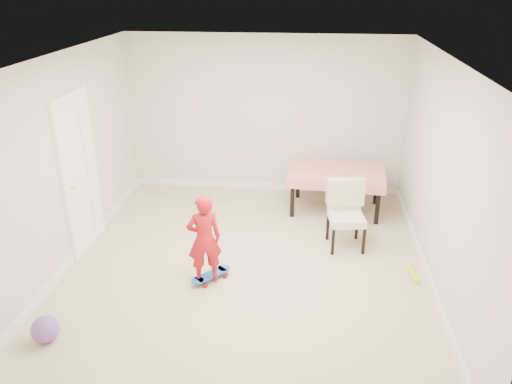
# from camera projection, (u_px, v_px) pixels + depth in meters

# --- Properties ---
(ground) EXTENTS (5.00, 5.00, 0.00)m
(ground) POSITION_uv_depth(u_px,v_px,m) (247.00, 266.00, 6.39)
(ground) COLOR tan
(ground) RESTS_ON ground
(ceiling) EXTENTS (4.50, 5.00, 0.04)m
(ceiling) POSITION_uv_depth(u_px,v_px,m) (245.00, 60.00, 5.35)
(ceiling) COLOR white
(ceiling) RESTS_ON wall_back
(wall_back) EXTENTS (4.50, 0.04, 2.60)m
(wall_back) POSITION_uv_depth(u_px,v_px,m) (265.00, 116.00, 8.12)
(wall_back) COLOR beige
(wall_back) RESTS_ON ground
(wall_front) EXTENTS (4.50, 0.04, 2.60)m
(wall_front) POSITION_uv_depth(u_px,v_px,m) (202.00, 295.00, 3.61)
(wall_front) COLOR beige
(wall_front) RESTS_ON ground
(wall_left) EXTENTS (0.04, 5.00, 2.60)m
(wall_left) POSITION_uv_depth(u_px,v_px,m) (65.00, 164.00, 6.09)
(wall_left) COLOR beige
(wall_left) RESTS_ON ground
(wall_right) EXTENTS (0.04, 5.00, 2.60)m
(wall_right) POSITION_uv_depth(u_px,v_px,m) (441.00, 179.00, 5.65)
(wall_right) COLOR beige
(wall_right) RESTS_ON ground
(door) EXTENTS (0.11, 0.94, 2.11)m
(door) POSITION_uv_depth(u_px,v_px,m) (79.00, 176.00, 6.47)
(door) COLOR white
(door) RESTS_ON ground
(baseboard_back) EXTENTS (4.50, 0.02, 0.12)m
(baseboard_back) POSITION_uv_depth(u_px,v_px,m) (265.00, 186.00, 8.63)
(baseboard_back) COLOR white
(baseboard_back) RESTS_ON ground
(baseboard_left) EXTENTS (0.02, 5.00, 0.12)m
(baseboard_left) POSITION_uv_depth(u_px,v_px,m) (79.00, 252.00, 6.59)
(baseboard_left) COLOR white
(baseboard_left) RESTS_ON ground
(baseboard_right) EXTENTS (0.02, 5.00, 0.12)m
(baseboard_right) POSITION_uv_depth(u_px,v_px,m) (427.00, 272.00, 6.15)
(baseboard_right) COLOR white
(baseboard_right) RESTS_ON ground
(dining_table) EXTENTS (1.52, 1.04, 0.67)m
(dining_table) POSITION_uv_depth(u_px,v_px,m) (336.00, 190.00, 7.77)
(dining_table) COLOR red
(dining_table) RESTS_ON ground
(dining_chair) EXTENTS (0.59, 0.66, 0.93)m
(dining_chair) POSITION_uv_depth(u_px,v_px,m) (347.00, 216.00, 6.66)
(dining_chair) COLOR beige
(dining_chair) RESTS_ON ground
(skateboard) EXTENTS (0.52, 0.55, 0.08)m
(skateboard) POSITION_uv_depth(u_px,v_px,m) (211.00, 277.00, 6.09)
(skateboard) COLOR #163FBF
(skateboard) RESTS_ON ground
(child) EXTENTS (0.47, 0.39, 1.11)m
(child) POSITION_uv_depth(u_px,v_px,m) (204.00, 242.00, 5.83)
(child) COLOR red
(child) RESTS_ON ground
(balloon) EXTENTS (0.28, 0.28, 0.28)m
(balloon) POSITION_uv_depth(u_px,v_px,m) (45.00, 329.00, 5.04)
(balloon) COLOR #754BB5
(balloon) RESTS_ON ground
(foam_toy) EXTENTS (0.09, 0.40, 0.06)m
(foam_toy) POSITION_uv_depth(u_px,v_px,m) (413.00, 273.00, 6.17)
(foam_toy) COLOR yellow
(foam_toy) RESTS_ON ground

